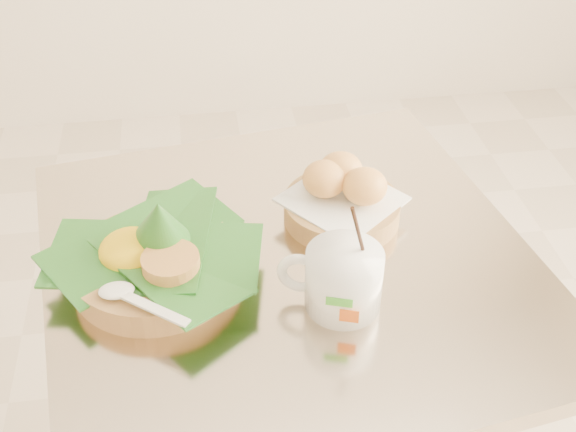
{
  "coord_description": "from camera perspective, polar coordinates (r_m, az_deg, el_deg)",
  "views": [
    {
      "loc": [
        0.07,
        -0.75,
        1.45
      ],
      "look_at": [
        0.19,
        0.05,
        0.82
      ],
      "focal_mm": 45.0,
      "sensor_mm": 36.0,
      "label": 1
    }
  ],
  "objects": [
    {
      "name": "cafe_table",
      "position": [
        1.22,
        0.09,
        -11.05
      ],
      "size": [
        0.8,
        0.8,
        0.75
      ],
      "rotation": [
        0.0,
        0.0,
        0.16
      ],
      "color": "gray",
      "rests_on": "floor"
    },
    {
      "name": "rice_basket",
      "position": [
        1.02,
        -10.54,
        -3.12
      ],
      "size": [
        0.29,
        0.3,
        0.15
      ],
      "rotation": [
        0.0,
        0.0,
        -0.36
      ],
      "color": "tan",
      "rests_on": "cafe_table"
    },
    {
      "name": "bread_basket",
      "position": [
        1.11,
        4.31,
        1.5
      ],
      "size": [
        0.22,
        0.22,
        0.09
      ],
      "rotation": [
        0.0,
        0.0,
        -0.09
      ],
      "color": "tan",
      "rests_on": "cafe_table"
    },
    {
      "name": "coffee_mug",
      "position": [
        0.96,
        4.25,
        -4.91
      ],
      "size": [
        0.14,
        0.11,
        0.18
      ],
      "rotation": [
        0.0,
        0.0,
        -0.32
      ],
      "color": "white",
      "rests_on": "cafe_table"
    }
  ]
}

